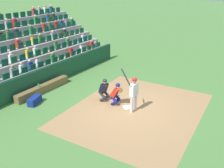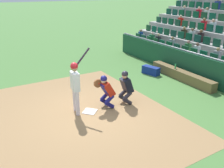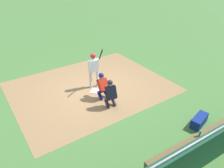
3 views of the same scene
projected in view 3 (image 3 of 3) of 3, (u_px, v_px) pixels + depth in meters
ground_plane at (96, 91)px, 10.77m from camera, size 160.00×160.00×0.00m
infield_dirt_patch at (91, 87)px, 11.13m from camera, size 7.84×6.34×0.01m
home_plate_marker at (96, 91)px, 10.76m from camera, size 0.62×0.62×0.02m
batter_at_plate at (94, 66)px, 10.59m from camera, size 0.58×0.79×2.20m
catcher_crouching at (103, 84)px, 9.95m from camera, size 0.48×0.72×1.26m
home_plate_umpire at (111, 92)px, 9.34m from camera, size 0.48×0.48×1.30m
dugout_wall at (188, 161)px, 6.29m from camera, size 13.97×0.24×1.28m
dugout_bench at (192, 146)px, 7.32m from camera, size 3.81×0.40×0.44m
water_bottle_on_bench at (200, 133)px, 7.37m from camera, size 0.07×0.07×0.23m
equipment_duffel_bag at (199, 121)px, 8.51m from camera, size 0.96×0.60×0.39m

